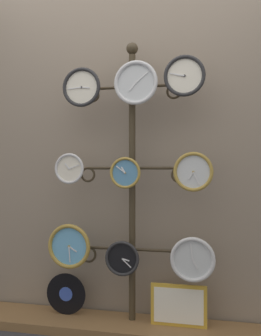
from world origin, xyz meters
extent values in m
cube|color=gray|center=(0.00, 0.57, 1.40)|extent=(4.40, 0.04, 2.80)
cube|color=brown|center=(0.00, 0.35, 0.03)|extent=(2.20, 0.36, 0.06)
cylinder|color=#382D1E|center=(0.00, 0.41, 0.01)|extent=(0.34, 0.34, 0.02)
cylinder|color=#382D1E|center=(0.00, 0.41, 0.94)|extent=(0.04, 0.04, 1.84)
sphere|color=#382D1E|center=(0.00, 0.41, 1.91)|extent=(0.08, 0.08, 0.08)
cylinder|color=#382D1E|center=(-0.14, 0.41, 1.64)|extent=(0.28, 0.02, 0.02)
torus|color=#382D1E|center=(-0.28, 0.41, 1.60)|extent=(0.10, 0.02, 0.10)
cylinder|color=#382D1E|center=(0.14, 0.41, 1.64)|extent=(0.28, 0.02, 0.02)
torus|color=#382D1E|center=(0.28, 0.41, 1.60)|extent=(0.10, 0.02, 0.10)
cylinder|color=#382D1E|center=(-0.16, 0.41, 1.09)|extent=(0.32, 0.02, 0.02)
torus|color=#382D1E|center=(-0.32, 0.41, 1.04)|extent=(0.11, 0.02, 0.11)
cylinder|color=#382D1E|center=(0.16, 0.41, 1.09)|extent=(0.32, 0.02, 0.02)
torus|color=#382D1E|center=(0.32, 0.41, 1.04)|extent=(0.11, 0.02, 0.11)
cylinder|color=#382D1E|center=(-0.16, 0.41, 0.54)|extent=(0.31, 0.02, 0.02)
torus|color=#382D1E|center=(-0.31, 0.41, 0.49)|extent=(0.12, 0.02, 0.12)
cylinder|color=#382D1E|center=(0.16, 0.41, 0.54)|extent=(0.31, 0.02, 0.02)
torus|color=#382D1E|center=(0.31, 0.41, 0.49)|extent=(0.12, 0.02, 0.12)
cylinder|color=silver|center=(-0.33, 0.32, 1.64)|extent=(0.24, 0.02, 0.24)
torus|color=#262628|center=(-0.33, 0.31, 1.64)|extent=(0.27, 0.02, 0.27)
cylinder|color=#262628|center=(-0.33, 0.31, 1.64)|extent=(0.01, 0.01, 0.01)
cube|color=silver|center=(-0.30, 0.31, 1.63)|extent=(0.06, 0.00, 0.02)
cube|color=silver|center=(-0.38, 0.30, 1.63)|extent=(0.10, 0.00, 0.02)
cylinder|color=silver|center=(0.05, 0.33, 1.65)|extent=(0.27, 0.02, 0.27)
torus|color=silver|center=(0.05, 0.31, 1.65)|extent=(0.29, 0.03, 0.29)
cylinder|color=silver|center=(0.05, 0.31, 1.65)|extent=(0.02, 0.01, 0.02)
cube|color=silver|center=(0.03, 0.31, 1.62)|extent=(0.05, 0.00, 0.05)
cube|color=silver|center=(0.09, 0.31, 1.68)|extent=(0.09, 0.00, 0.07)
cylinder|color=silver|center=(0.36, 0.33, 1.68)|extent=(0.24, 0.02, 0.24)
torus|color=#262628|center=(0.36, 0.31, 1.68)|extent=(0.27, 0.02, 0.27)
cylinder|color=#262628|center=(0.36, 0.31, 1.68)|extent=(0.01, 0.01, 0.01)
cube|color=silver|center=(0.34, 0.31, 1.68)|extent=(0.06, 0.00, 0.02)
cube|color=silver|center=(0.32, 0.31, 1.69)|extent=(0.09, 0.00, 0.03)
cylinder|color=silver|center=(-0.43, 0.34, 1.09)|extent=(0.19, 0.02, 0.19)
torus|color=silver|center=(-0.43, 0.33, 1.09)|extent=(0.21, 0.02, 0.21)
cylinder|color=silver|center=(-0.43, 0.33, 1.09)|extent=(0.01, 0.01, 0.01)
cube|color=silver|center=(-0.44, 0.33, 1.10)|extent=(0.04, 0.00, 0.04)
cube|color=silver|center=(-0.39, 0.33, 1.10)|extent=(0.07, 0.00, 0.03)
cylinder|color=#4C84B2|center=(-0.02, 0.31, 1.06)|extent=(0.19, 0.02, 0.19)
torus|color=#A58438|center=(-0.02, 0.29, 1.06)|extent=(0.21, 0.02, 0.21)
cylinder|color=#A58438|center=(-0.02, 0.29, 1.06)|extent=(0.01, 0.01, 0.01)
cube|color=silver|center=(-0.03, 0.29, 1.08)|extent=(0.03, 0.00, 0.04)
cube|color=silver|center=(-0.05, 0.29, 1.08)|extent=(0.06, 0.00, 0.05)
cylinder|color=silver|center=(0.42, 0.32, 1.07)|extent=(0.23, 0.02, 0.23)
torus|color=#A58438|center=(0.42, 0.30, 1.07)|extent=(0.25, 0.02, 0.25)
cylinder|color=#A58438|center=(0.42, 0.30, 1.07)|extent=(0.01, 0.01, 0.01)
cube|color=silver|center=(0.41, 0.30, 1.04)|extent=(0.04, 0.00, 0.05)
cube|color=silver|center=(0.44, 0.30, 1.03)|extent=(0.05, 0.00, 0.08)
cylinder|color=#60A8DB|center=(-0.42, 0.32, 0.56)|extent=(0.28, 0.02, 0.28)
torus|color=#A58438|center=(-0.42, 0.30, 0.56)|extent=(0.30, 0.03, 0.30)
cylinder|color=#A58438|center=(-0.42, 0.31, 0.56)|extent=(0.02, 0.01, 0.02)
cube|color=silver|center=(-0.39, 0.30, 0.54)|extent=(0.06, 0.00, 0.04)
cube|color=silver|center=(-0.41, 0.30, 0.50)|extent=(0.02, 0.00, 0.11)
cylinder|color=black|center=(-0.05, 0.33, 0.49)|extent=(0.21, 0.02, 0.21)
torus|color=#262628|center=(-0.05, 0.31, 0.49)|extent=(0.23, 0.02, 0.23)
cylinder|color=#262628|center=(-0.05, 0.31, 0.49)|extent=(0.01, 0.01, 0.01)
cube|color=silver|center=(-0.02, 0.31, 0.49)|extent=(0.05, 0.00, 0.02)
cube|color=silver|center=(-0.02, 0.31, 0.46)|extent=(0.07, 0.00, 0.06)
cylinder|color=silver|center=(0.41, 0.33, 0.51)|extent=(0.26, 0.02, 0.26)
torus|color=silver|center=(0.41, 0.31, 0.51)|extent=(0.29, 0.03, 0.29)
cylinder|color=silver|center=(0.41, 0.31, 0.51)|extent=(0.02, 0.01, 0.02)
cube|color=silver|center=(0.43, 0.31, 0.48)|extent=(0.04, 0.00, 0.06)
cube|color=silver|center=(0.41, 0.31, 0.56)|extent=(0.02, 0.00, 0.10)
cylinder|color=black|center=(-0.47, 0.39, 0.20)|extent=(0.29, 0.01, 0.29)
cylinder|color=#334FB2|center=(-0.47, 0.39, 0.20)|extent=(0.10, 0.00, 0.10)
cube|color=gold|center=(0.32, 0.37, 0.20)|extent=(0.37, 0.02, 0.27)
cube|color=white|center=(0.32, 0.35, 0.20)|extent=(0.32, 0.00, 0.23)
camera|label=1|loc=(0.60, -2.19, 1.08)|focal=42.00mm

